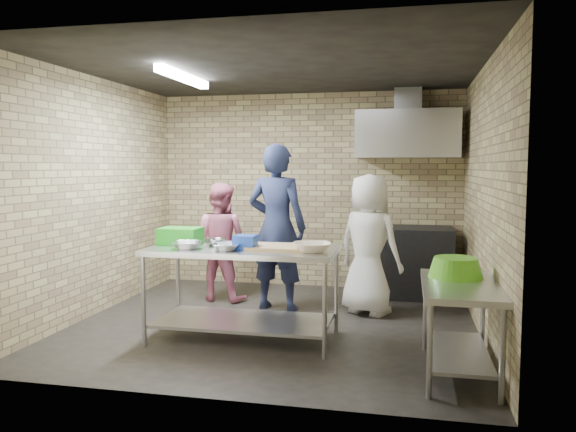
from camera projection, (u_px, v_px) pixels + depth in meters
The scene contains 26 objects.
floor at pixel (275, 324), 6.03m from camera, with size 4.20×4.20×0.00m, color black.
ceiling at pixel (274, 68), 5.79m from camera, with size 4.20×4.20×0.00m, color black.
back_wall at pixel (308, 191), 7.86m from camera, with size 4.20×0.06×2.70m, color tan.
front_wall at pixel (209, 214), 3.96m from camera, with size 4.20×0.06×2.70m, color tan.
left_wall at pixel (95, 196), 6.35m from camera, with size 0.06×4.00×2.70m, color tan.
right_wall at pixel (484, 201), 5.47m from camera, with size 0.06×4.00×2.70m, color tan.
prep_table at pixel (244, 293), 5.47m from camera, with size 1.81×0.91×0.91m, color silver.
side_counter at pixel (459, 329), 4.55m from camera, with size 0.60×1.20×0.75m, color silver.
stove at pixel (405, 262), 7.31m from camera, with size 1.20×0.70×0.90m, color black.
range_hood at pixel (407, 134), 7.22m from camera, with size 1.30×0.60×0.60m, color silver.
hood_duct at pixel (408, 100), 7.32m from camera, with size 0.35×0.30×0.30m, color #A5A8AD.
wall_shelf at pixel (430, 149), 7.35m from camera, with size 0.80×0.20×0.04m, color #3F2B19.
fluorescent_fixture at pixel (184, 77), 6.01m from camera, with size 0.10×1.25×0.08m, color white.
green_crate at pixel (180, 236), 5.68m from camera, with size 0.40×0.30×0.16m, color green.
blue_tub at pixel (245, 242), 5.31m from camera, with size 0.20×0.20×0.13m, color blue.
cutting_board at pixel (278, 247), 5.33m from camera, with size 0.55×0.42×0.03m, color #D8B77C.
mixing_bowl_a at pixel (187, 245), 5.33m from camera, with size 0.28×0.28×0.07m, color silver.
mixing_bowl_b at pixel (216, 242), 5.53m from camera, with size 0.22×0.22×0.07m, color silver.
mixing_bowl_c at pixel (226, 247), 5.23m from camera, with size 0.26×0.26×0.06m, color silver.
ceramic_bowl at pixel (312, 247), 5.13m from camera, with size 0.35×0.35×0.09m, color beige.
green_basin at pixel (456, 267), 4.75m from camera, with size 0.46×0.46×0.17m, color #59C626, non-canonical shape.
bottle_red at pixel (411, 140), 7.40m from camera, with size 0.07×0.07×0.18m, color #B22619.
bottle_green at pixel (442, 141), 7.32m from camera, with size 0.06×0.06×0.15m, color green.
man_navy at pixel (277, 227), 6.58m from camera, with size 0.71×0.47×1.95m, color #151735.
woman_pink at pixel (220, 242), 7.07m from camera, with size 0.72×0.56×1.48m, color #D67191.
woman_white at pixel (369, 244), 6.40m from camera, with size 0.78×0.51×1.60m, color white.
Camera 1 is at (1.38, -5.74, 1.69)m, focal length 35.01 mm.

